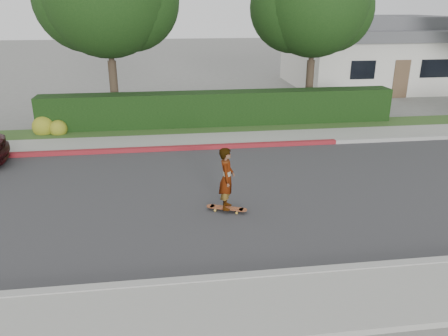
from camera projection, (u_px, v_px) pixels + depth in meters
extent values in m
plane|color=slate|center=(354.00, 187.00, 12.62)|extent=(120.00, 120.00, 0.00)
cube|color=#2D2D30|center=(354.00, 187.00, 12.62)|extent=(60.00, 8.00, 0.01)
cube|color=#9E9E99|center=(438.00, 262.00, 8.79)|extent=(60.00, 0.20, 0.15)
cube|color=#9E9E99|center=(310.00, 143.00, 16.40)|extent=(60.00, 0.20, 0.15)
cube|color=maroon|center=(176.00, 148.00, 15.77)|extent=(12.00, 0.21, 0.15)
cube|color=gray|center=(302.00, 136.00, 17.24)|extent=(60.00, 1.60, 0.12)
cube|color=#2D4C1E|center=(291.00, 126.00, 18.73)|extent=(60.00, 1.60, 0.10)
cube|color=black|center=(220.00, 109.00, 18.66)|extent=(15.00, 1.00, 1.50)
sphere|color=#2D4C19|center=(44.00, 127.00, 17.53)|extent=(0.90, 0.90, 0.90)
sphere|color=#2D4C19|center=(58.00, 129.00, 17.43)|extent=(0.70, 0.70, 0.70)
cylinder|color=#33261C|center=(114.00, 92.00, 19.09)|extent=(0.36, 0.36, 2.70)
cylinder|color=#33261C|center=(110.00, 44.00, 18.38)|extent=(0.24, 0.24, 2.25)
sphere|color=black|center=(129.00, 1.00, 18.17)|extent=(4.16, 4.16, 4.16)
cylinder|color=#33261C|center=(309.00, 87.00, 20.72)|extent=(0.36, 0.36, 2.52)
cylinder|color=#33261C|center=(312.00, 46.00, 20.06)|extent=(0.24, 0.24, 2.10)
sphere|color=black|center=(315.00, 2.00, 19.39)|extent=(4.80, 4.80, 4.80)
sphere|color=black|center=(295.00, 7.00, 19.73)|extent=(4.08, 4.08, 4.08)
sphere|color=black|center=(331.00, 9.00, 19.89)|extent=(3.84, 3.84, 3.84)
cube|color=beige|center=(373.00, 62.00, 27.95)|extent=(10.00, 8.00, 3.00)
cube|color=#4C4C51|center=(376.00, 33.00, 27.32)|extent=(10.60, 8.60, 0.60)
cube|color=#4C4C51|center=(377.00, 23.00, 27.11)|extent=(8.40, 6.40, 0.80)
cube|color=black|center=(363.00, 70.00, 23.87)|extent=(1.40, 0.06, 1.00)
cube|color=black|center=(436.00, 68.00, 24.41)|extent=(1.80, 0.06, 1.00)
cube|color=brown|center=(401.00, 79.00, 24.35)|extent=(0.90, 0.06, 2.10)
cylinder|color=gold|center=(215.00, 210.00, 11.11)|extent=(0.07, 0.05, 0.06)
cylinder|color=gold|center=(217.00, 208.00, 11.25)|extent=(0.07, 0.05, 0.06)
cylinder|color=gold|center=(237.00, 213.00, 10.97)|extent=(0.07, 0.05, 0.06)
cylinder|color=gold|center=(238.00, 210.00, 11.11)|extent=(0.07, 0.05, 0.06)
cube|color=silver|center=(216.00, 207.00, 11.16)|extent=(0.11, 0.18, 0.02)
cube|color=silver|center=(237.00, 210.00, 11.03)|extent=(0.11, 0.18, 0.02)
cube|color=maroon|center=(227.00, 208.00, 11.09)|extent=(0.87, 0.52, 0.02)
cylinder|color=maroon|center=(211.00, 206.00, 11.19)|extent=(0.27, 0.27, 0.02)
cylinder|color=maroon|center=(243.00, 210.00, 10.99)|extent=(0.27, 0.27, 0.02)
imported|color=white|center=(227.00, 179.00, 10.80)|extent=(0.50, 0.65, 1.60)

